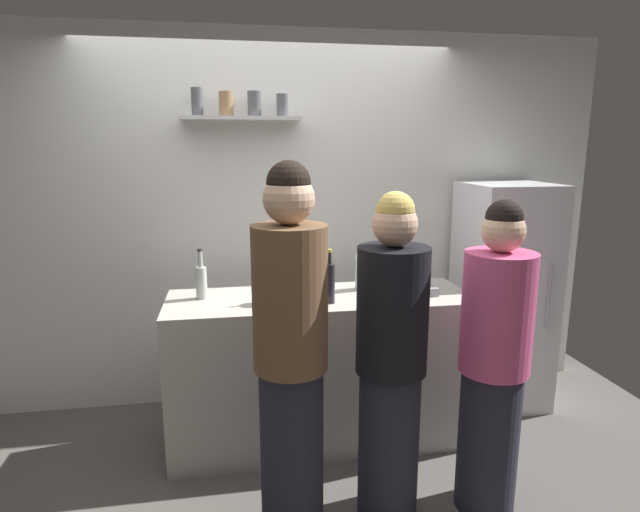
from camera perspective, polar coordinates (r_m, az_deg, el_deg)
ground_plane at (r=3.08m, az=-2.82°, el=-24.60°), size 5.28×5.28×0.00m
back_wall_assembly at (r=3.75m, az=-5.34°, el=3.82°), size 4.80×0.32×2.60m
refrigerator at (r=3.95m, az=19.24°, el=-4.06°), size 0.57×0.61×1.58m
counter at (r=3.34m, az=0.00°, el=-12.15°), size 1.83×0.61×0.94m
baking_pan at (r=3.29m, az=9.31°, el=-3.54°), size 0.34×0.24×0.05m
utensil_holder at (r=3.04m, az=-5.70°, el=-4.11°), size 0.10×0.10×0.21m
wine_bottle_pale_glass at (r=3.19m, az=-12.79°, el=-2.63°), size 0.07×0.07×0.30m
wine_bottle_dark_glass at (r=3.02m, az=0.99°, el=-2.84°), size 0.07×0.07×0.32m
water_bottle_plastic at (r=3.32m, az=4.64°, el=-1.66°), size 0.09×0.09×0.26m
person_pink_top at (r=2.76m, az=18.35°, el=-11.11°), size 0.34×0.34×1.59m
person_brown_jacket at (r=2.44m, az=-3.20°, el=-10.90°), size 0.34×0.34×1.78m
person_blonde at (r=2.59m, az=7.71°, el=-11.54°), size 0.34×0.34×1.64m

